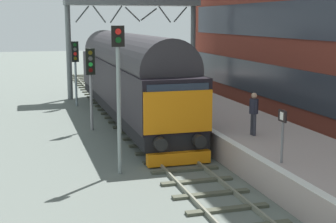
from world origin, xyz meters
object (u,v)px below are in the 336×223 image
signal_post_far (75,64)px  platform_number_sign (282,128)px  signal_post_mid (91,77)px  waiting_passenger (254,110)px  diesel_locomotive (128,74)px  signal_post_near (119,85)px

signal_post_far → platform_number_sign: (4.41, -18.04, -0.54)m
signal_post_mid → waiting_passenger: bearing=-53.9°
signal_post_mid → signal_post_far: size_ratio=0.99×
signal_post_mid → signal_post_far: bearing=90.0°
diesel_locomotive → signal_post_mid: size_ratio=4.58×
signal_post_near → platform_number_sign: (4.41, -3.48, -1.05)m
diesel_locomotive → signal_post_mid: bearing=-138.3°
diesel_locomotive → signal_post_far: (-2.29, 5.18, 0.18)m
platform_number_sign → waiting_passenger: 3.76m
waiting_passenger → signal_post_near: bearing=92.0°
signal_post_mid → waiting_passenger: 8.89m
platform_number_sign → waiting_passenger: size_ratio=1.01×
signal_post_far → platform_number_sign: signal_post_far is taller
signal_post_far → waiting_passenger: 15.32m
signal_post_far → signal_post_near: bearing=-90.0°
signal_post_mid → waiting_passenger: signal_post_mid is taller
signal_post_near → waiting_passenger: 5.36m
signal_post_far → platform_number_sign: size_ratio=2.46×
diesel_locomotive → signal_post_near: size_ratio=3.55×
signal_post_mid → signal_post_near: bearing=-90.0°
signal_post_near → signal_post_far: (0.00, 14.57, -0.51)m
diesel_locomotive → signal_post_far: diesel_locomotive is taller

